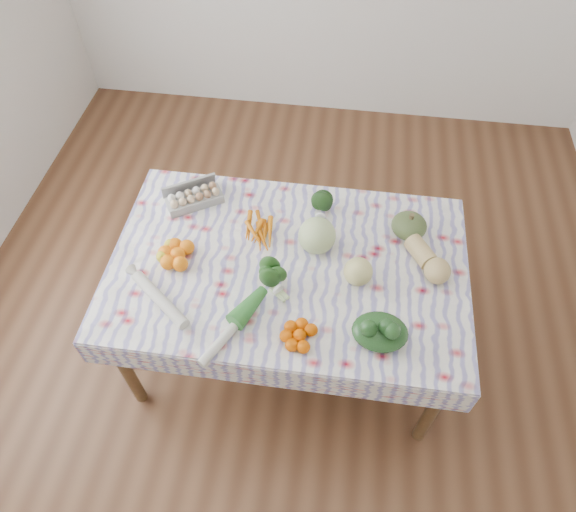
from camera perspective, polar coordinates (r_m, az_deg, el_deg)
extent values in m
plane|color=#512F1B|center=(3.03, 0.00, -9.53)|extent=(4.50, 4.50, 0.00)
cube|color=brown|center=(2.41, 0.00, -1.31)|extent=(1.60, 1.00, 0.04)
cylinder|color=brown|center=(2.68, -17.61, -11.80)|extent=(0.06, 0.06, 0.71)
cylinder|color=brown|center=(2.57, 15.80, -16.05)|extent=(0.06, 0.06, 0.71)
cylinder|color=brown|center=(3.11, -12.49, 2.61)|extent=(0.06, 0.06, 0.71)
cylinder|color=brown|center=(3.01, 15.27, -0.39)|extent=(0.06, 0.06, 0.71)
cube|color=white|center=(2.39, 0.00, -0.94)|extent=(1.66, 1.06, 0.01)
cube|color=#A09F9B|center=(2.64, -10.34, 6.26)|extent=(0.30, 0.24, 0.07)
cube|color=#CB680C|center=(2.47, -3.29, 2.46)|extent=(0.22, 0.20, 0.04)
ellipsoid|color=#1B3B16|center=(2.54, 3.67, 5.47)|extent=(0.14, 0.13, 0.12)
ellipsoid|color=#46582C|center=(2.52, 13.30, 3.30)|extent=(0.20, 0.20, 0.11)
sphere|color=#AFC57F|center=(2.38, 3.24, 2.28)|extent=(0.20, 0.20, 0.18)
ellipsoid|color=tan|center=(2.41, 15.36, -0.31)|extent=(0.24, 0.28, 0.12)
cube|color=orange|center=(2.42, -12.18, 0.19)|extent=(0.24, 0.24, 0.08)
ellipsoid|color=#224E1A|center=(2.26, -1.83, -2.88)|extent=(0.18, 0.18, 0.10)
cube|color=#D65300|center=(2.15, 1.29, -8.76)|extent=(0.23, 0.23, 0.06)
sphere|color=#C9C070|center=(2.30, 7.80, -1.73)|extent=(0.15, 0.15, 0.13)
ellipsoid|color=#173615|center=(2.16, 10.18, -8.29)|extent=(0.25, 0.21, 0.10)
cylinder|color=beige|center=(2.31, -14.03, -4.71)|extent=(0.33, 0.27, 0.05)
cylinder|color=beige|center=(2.18, -6.13, -7.91)|extent=(0.23, 0.38, 0.04)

